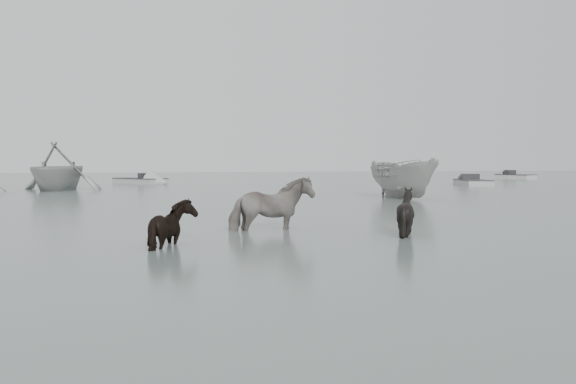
# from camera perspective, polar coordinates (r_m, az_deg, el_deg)

# --- Properties ---
(ground) EXTENTS (140.00, 140.00, 0.00)m
(ground) POSITION_cam_1_polar(r_m,az_deg,el_deg) (12.70, 0.29, -4.91)
(ground) COLOR #4C5A56
(ground) RESTS_ON ground
(pony_pinto) EXTENTS (2.15, 1.25, 1.70)m
(pony_pinto) POSITION_cam_1_polar(r_m,az_deg,el_deg) (15.57, -1.57, -0.30)
(pony_pinto) COLOR black
(pony_pinto) RESTS_ON ground
(pony_dark) EXTENTS (1.13, 1.31, 1.28)m
(pony_dark) POSITION_cam_1_polar(r_m,az_deg,el_deg) (12.97, -10.12, -1.94)
(pony_dark) COLOR black
(pony_dark) RESTS_ON ground
(pony_black) EXTENTS (1.49, 1.41, 1.31)m
(pony_black) POSITION_cam_1_polar(r_m,az_deg,el_deg) (14.90, 10.45, -1.26)
(pony_black) COLOR black
(pony_black) RESTS_ON ground
(rowboat_trail) EXTENTS (6.30, 6.67, 2.78)m
(rowboat_trail) POSITION_cam_1_polar(r_m,az_deg,el_deg) (37.48, -19.73, 2.28)
(rowboat_trail) COLOR #A1A4A1
(rowboat_trail) RESTS_ON ground
(boat_small) EXTENTS (2.24, 5.03, 1.89)m
(boat_small) POSITION_cam_1_polar(r_m,az_deg,el_deg) (28.49, 10.26, 1.34)
(boat_small) COLOR #A2A29E
(boat_small) RESTS_ON ground
(skiff_port) EXTENTS (2.40, 4.85, 0.75)m
(skiff_port) POSITION_cam_1_polar(r_m,az_deg,el_deg) (43.04, 16.12, 1.05)
(skiff_port) COLOR #9EA09E
(skiff_port) RESTS_ON ground
(skiff_mid) EXTENTS (4.86, 5.38, 0.75)m
(skiff_mid) POSITION_cam_1_polar(r_m,az_deg,el_deg) (45.81, -13.02, 1.20)
(skiff_mid) COLOR #9D9F9D
(skiff_mid) RESTS_ON ground
(skiff_star) EXTENTS (3.33, 4.58, 0.75)m
(skiff_star) POSITION_cam_1_polar(r_m,az_deg,el_deg) (58.46, 19.56, 1.48)
(skiff_star) COLOR #B5B4B0
(skiff_star) RESTS_ON ground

